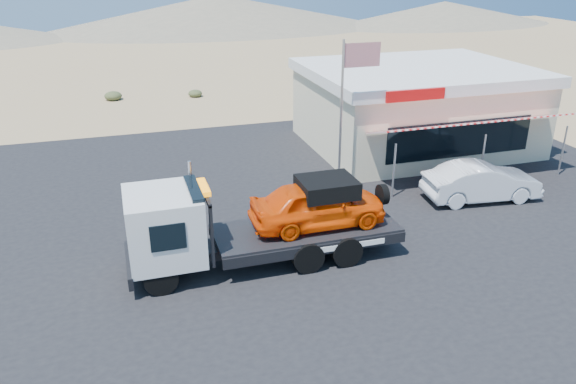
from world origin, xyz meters
name	(u,v)px	position (x,y,z in m)	size (l,w,h in m)	color
ground	(253,262)	(0.00, 0.00, 0.00)	(120.00, 120.00, 0.00)	#A0815B
asphalt_lot	(286,215)	(2.00, 3.00, 0.01)	(32.00, 24.00, 0.02)	black
tow_truck	(258,218)	(0.21, 0.01, 1.49)	(8.28, 2.46, 2.77)	black
white_sedan	(482,182)	(9.65, 2.06, 0.76)	(1.56, 4.47, 1.47)	silver
jerky_store	(415,106)	(10.50, 8.97, 1.99)	(10.40, 9.97, 3.90)	beige
flagpole	(347,100)	(4.93, 4.50, 3.76)	(1.55, 0.10, 6.00)	#99999E
distant_hills	(48,21)	(-9.77, 55.14, 1.89)	(126.00, 48.00, 4.20)	#726B59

